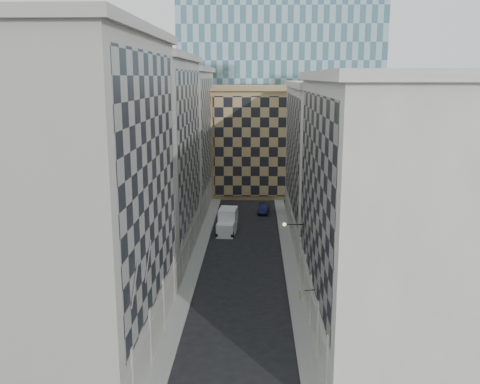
# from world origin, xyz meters

# --- Properties ---
(sidewalk_west) EXTENTS (1.50, 100.00, 0.15)m
(sidewalk_west) POSITION_xyz_m (-5.25, 30.00, 0.07)
(sidewalk_west) COLOR gray
(sidewalk_west) RESTS_ON ground
(sidewalk_east) EXTENTS (1.50, 100.00, 0.15)m
(sidewalk_east) POSITION_xyz_m (5.25, 30.00, 0.07)
(sidewalk_east) COLOR gray
(sidewalk_east) RESTS_ON ground
(bldg_left_a) EXTENTS (10.80, 22.80, 23.70)m
(bldg_left_a) POSITION_xyz_m (-10.88, 11.00, 11.82)
(bldg_left_a) COLOR #9C988D
(bldg_left_a) RESTS_ON ground
(bldg_left_b) EXTENTS (10.80, 22.80, 22.70)m
(bldg_left_b) POSITION_xyz_m (-10.88, 33.00, 11.32)
(bldg_left_b) COLOR gray
(bldg_left_b) RESTS_ON ground
(bldg_left_c) EXTENTS (10.80, 22.80, 21.70)m
(bldg_left_c) POSITION_xyz_m (-10.88, 55.00, 10.83)
(bldg_left_c) COLOR #9C988D
(bldg_left_c) RESTS_ON ground
(bldg_right_a) EXTENTS (10.80, 26.80, 20.70)m
(bldg_right_a) POSITION_xyz_m (10.88, 15.00, 10.32)
(bldg_right_a) COLOR beige
(bldg_right_a) RESTS_ON ground
(bldg_right_b) EXTENTS (10.80, 28.80, 19.70)m
(bldg_right_b) POSITION_xyz_m (10.89, 42.00, 9.85)
(bldg_right_b) COLOR beige
(bldg_right_b) RESTS_ON ground
(tan_block) EXTENTS (16.80, 14.80, 18.80)m
(tan_block) POSITION_xyz_m (2.00, 67.90, 9.44)
(tan_block) COLOR #A28556
(tan_block) RESTS_ON ground
(church_tower) EXTENTS (7.20, 7.20, 51.50)m
(church_tower) POSITION_xyz_m (0.00, 82.00, 26.95)
(church_tower) COLOR #312C26
(church_tower) RESTS_ON ground
(flagpoles_left) EXTENTS (0.10, 6.33, 2.33)m
(flagpoles_left) POSITION_xyz_m (-5.90, 6.00, 8.00)
(flagpoles_left) COLOR gray
(flagpoles_left) RESTS_ON ground
(bracket_lamp) EXTENTS (1.98, 0.36, 0.36)m
(bracket_lamp) POSITION_xyz_m (4.38, 24.00, 6.20)
(bracket_lamp) COLOR black
(bracket_lamp) RESTS_ON ground
(box_truck) EXTENTS (2.71, 5.78, 3.08)m
(box_truck) POSITION_xyz_m (-2.36, 42.05, 1.34)
(box_truck) COLOR white
(box_truck) RESTS_ON ground
(dark_car) EXTENTS (1.92, 4.34, 1.38)m
(dark_car) POSITION_xyz_m (2.57, 52.43, 0.69)
(dark_car) COLOR #0E1035
(dark_car) RESTS_ON ground
(shop_sign) EXTENTS (1.21, 0.70, 0.78)m
(shop_sign) POSITION_xyz_m (4.96, 12.45, 3.84)
(shop_sign) COLOR black
(shop_sign) RESTS_ON ground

